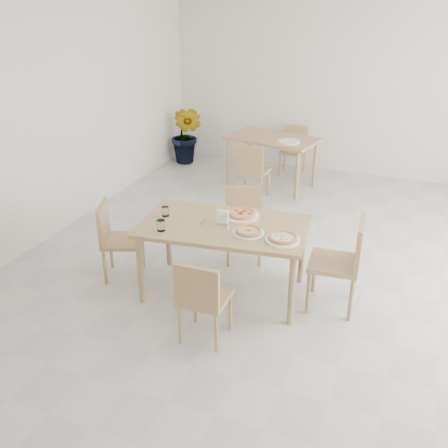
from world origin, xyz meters
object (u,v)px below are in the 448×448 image
at_px(chair_north, 244,218).
at_px(plate_margherita, 249,233).
at_px(plate_pepperoni, 242,216).
at_px(chair_east, 344,258).
at_px(tumbler_a, 165,211).
at_px(chair_back_s, 252,168).
at_px(pizza_margherita, 249,231).
at_px(plate_empty, 289,142).
at_px(napkin_holder, 223,217).
at_px(plate_mushroom, 283,240).
at_px(chair_west, 115,236).
at_px(pizza_pepperoni, 242,213).
at_px(potted_plant, 187,135).
at_px(tumbler_b, 161,225).
at_px(chair_south, 202,296).
at_px(second_table, 272,144).
at_px(pizza_mushroom, 283,237).
at_px(chair_back_n, 294,146).
at_px(main_table, 224,232).

xyz_separation_m(chair_north, plate_margherita, (0.37, -0.89, 0.29)).
relative_size(chair_north, plate_pepperoni, 2.33).
xyz_separation_m(chair_east, tumbler_a, (-1.75, -0.19, 0.26)).
bearing_deg(chair_north, chair_back_s, 84.41).
relative_size(chair_north, pizza_margherita, 2.83).
bearing_deg(plate_empty, chair_north, -87.82).
xyz_separation_m(chair_east, napkin_holder, (-1.15, -0.15, 0.28)).
bearing_deg(chair_back_s, plate_mushroom, 115.64).
distance_m(chair_north, plate_margherita, 1.01).
bearing_deg(chair_west, pizza_pepperoni, -96.35).
xyz_separation_m(napkin_holder, potted_plant, (-2.08, 3.54, -0.32)).
bearing_deg(tumbler_b, chair_east, 17.04).
bearing_deg(chair_back_s, chair_south, 102.61).
relative_size(tumbler_b, chair_back_s, 0.13).
bearing_deg(plate_pepperoni, chair_east, -4.22).
bearing_deg(plate_mushroom, plate_pepperoni, 145.72).
distance_m(tumbler_a, potted_plant, 3.89).
bearing_deg(potted_plant, plate_empty, -18.23).
relative_size(chair_south, chair_back_s, 0.96).
bearing_deg(napkin_holder, chair_east, -1.38).
xyz_separation_m(plate_margherita, second_table, (-0.74, 3.18, -0.11)).
height_order(plate_margherita, pizza_mushroom, pizza_mushroom).
distance_m(chair_back_s, chair_back_n, 1.37).
xyz_separation_m(plate_margherita, chair_back_s, (-0.83, 2.49, -0.28)).
relative_size(plate_pepperoni, pizza_mushroom, 1.30).
distance_m(main_table, chair_west, 1.19).
bearing_deg(main_table, chair_south, -88.37).
bearing_deg(tumbler_b, chair_back_s, 90.95).
distance_m(main_table, potted_plant, 4.13).
relative_size(pizza_margherita, napkin_holder, 2.11).
relative_size(plate_margherita, chair_back_n, 0.38).
bearing_deg(second_table, chair_back_s, -85.23).
bearing_deg(plate_pepperoni, plate_empty, 95.40).
distance_m(second_table, chair_back_n, 0.71).
relative_size(chair_south, chair_back_n, 1.03).
bearing_deg(chair_back_s, tumbler_a, 89.15).
relative_size(pizza_margherita, chair_back_s, 0.35).
distance_m(chair_east, plate_empty, 3.05).
height_order(plate_pepperoni, tumbler_a, tumbler_a).
bearing_deg(chair_east, plate_margherita, -77.13).
bearing_deg(chair_east, chair_back_n, -162.82).
distance_m(plate_pepperoni, napkin_holder, 0.26).
bearing_deg(plate_margherita, potted_plant, 123.10).
distance_m(chair_north, plate_mushroom, 1.18).
relative_size(pizza_pepperoni, second_table, 0.25).
distance_m(chair_south, plate_empty, 3.75).
height_order(chair_south, plate_empty, chair_south).
xyz_separation_m(chair_back_s, potted_plant, (-1.56, 1.17, 0.01)).
xyz_separation_m(main_table, tumbler_b, (-0.49, -0.34, 0.13)).
bearing_deg(main_table, pizza_margherita, -27.86).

